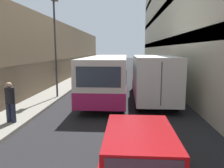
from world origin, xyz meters
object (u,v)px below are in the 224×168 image
(bus, at_px, (108,75))
(street_lamp, at_px, (55,28))
(car_hatchback, at_px, (139,163))
(box_truck, at_px, (152,76))
(pedestrian, at_px, (10,101))

(bus, relative_size, street_lamp, 1.61)
(car_hatchback, distance_m, box_truck, 9.68)
(bus, distance_m, pedestrian, 7.22)
(bus, height_order, pedestrian, bus)
(car_hatchback, distance_m, street_lamp, 11.35)
(street_lamp, bearing_deg, car_hatchback, -62.48)
(bus, bearing_deg, car_hatchback, -81.28)
(bus, xyz_separation_m, street_lamp, (-3.33, -0.92, 3.14))
(car_hatchback, distance_m, pedestrian, 6.72)
(car_hatchback, height_order, street_lamp, street_lamp)
(box_truck, height_order, street_lamp, street_lamp)
(bus, distance_m, street_lamp, 4.67)
(street_lamp, bearing_deg, pedestrian, -93.64)
(car_hatchback, bearing_deg, pedestrian, 141.62)
(box_truck, distance_m, pedestrian, 8.54)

